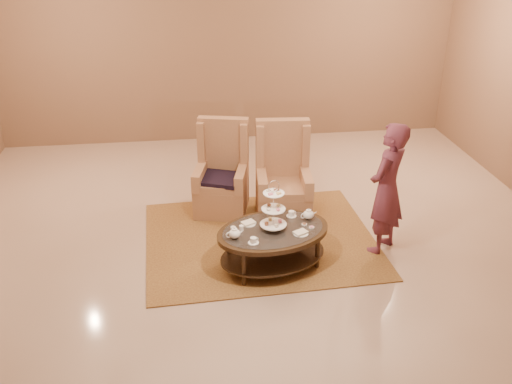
{
  "coord_description": "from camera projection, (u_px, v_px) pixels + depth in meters",
  "views": [
    {
      "loc": [
        -0.81,
        -5.93,
        3.73
      ],
      "look_at": [
        -0.0,
        0.2,
        0.71
      ],
      "focal_mm": 40.0,
      "sensor_mm": 36.0,
      "label": 1
    }
  ],
  "objects": [
    {
      "name": "ground",
      "position": [
        258.0,
        251.0,
        7.01
      ],
      "size": [
        8.0,
        8.0,
        0.0
      ],
      "primitive_type": "plane",
      "color": "#BFA48E",
      "rests_on": "ground"
    },
    {
      "name": "wall_back",
      "position": [
        227.0,
        42.0,
        9.81
      ],
      "size": [
        8.0,
        0.04,
        3.5
      ],
      "primitive_type": "cube",
      "color": "#836147",
      "rests_on": "ground"
    },
    {
      "name": "ceiling",
      "position": [
        258.0,
        251.0,
        7.01
      ],
      "size": [
        8.0,
        8.0,
        0.02
      ],
      "primitive_type": "cube",
      "color": "silver",
      "rests_on": "ground"
    },
    {
      "name": "tea_table",
      "position": [
        273.0,
        236.0,
        6.54
      ],
      "size": [
        1.52,
        1.23,
        1.11
      ],
      "rotation": [
        0.0,
        0.0,
        0.27
      ],
      "color": "black",
      "rests_on": "ground"
    },
    {
      "name": "person",
      "position": [
        387.0,
        189.0,
        6.7
      ],
      "size": [
        0.7,
        0.7,
        1.64
      ],
      "rotation": [
        0.0,
        0.0,
        3.92
      ],
      "color": "#5E2838",
      "rests_on": "ground"
    },
    {
      "name": "armchair_left",
      "position": [
        222.0,
        180.0,
        7.84
      ],
      "size": [
        0.83,
        0.84,
        1.27
      ],
      "rotation": [
        0.0,
        0.0,
        -0.23
      ],
      "color": "#AE7852",
      "rests_on": "ground"
    },
    {
      "name": "armchair_right",
      "position": [
        283.0,
        186.0,
        7.66
      ],
      "size": [
        0.76,
        0.79,
        1.31
      ],
      "rotation": [
        0.0,
        0.0,
        -0.08
      ],
      "color": "#AE7852",
      "rests_on": "ground"
    },
    {
      "name": "rug",
      "position": [
        260.0,
        239.0,
        7.25
      ],
      "size": [
        2.95,
        2.49,
        0.02
      ],
      "rotation": [
        0.0,
        0.0,
        0.04
      ],
      "color": "olive",
      "rests_on": "ground"
    }
  ]
}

